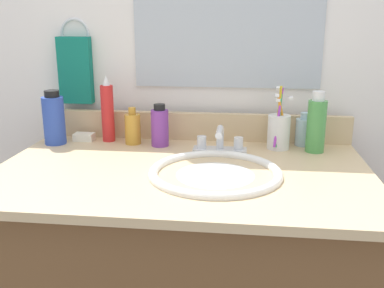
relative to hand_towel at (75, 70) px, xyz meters
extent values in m
cube|color=#D1B284|center=(0.40, -0.32, -0.23)|extent=(1.01, 0.63, 0.02)
cube|color=#D1B284|center=(0.40, -0.02, -0.17)|extent=(1.01, 0.02, 0.09)
cube|color=white|center=(0.40, 0.04, -0.39)|extent=(2.11, 0.04, 1.30)
torus|color=silver|center=(0.00, 0.02, 0.12)|extent=(0.10, 0.01, 0.10)
cube|color=#147260|center=(0.00, 0.00, 0.00)|extent=(0.11, 0.04, 0.22)
torus|color=white|center=(0.50, -0.36, -0.22)|extent=(0.35, 0.35, 0.02)
ellipsoid|color=white|center=(0.50, -0.36, -0.26)|extent=(0.30, 0.30, 0.11)
cylinder|color=#B2B5BA|center=(0.50, -0.36, -0.29)|extent=(0.04, 0.04, 0.01)
cube|color=silver|center=(0.50, -0.16, -0.21)|extent=(0.16, 0.05, 0.01)
cylinder|color=silver|center=(0.50, -0.16, -0.18)|extent=(0.02, 0.02, 0.06)
cylinder|color=silver|center=(0.50, -0.19, -0.15)|extent=(0.02, 0.09, 0.02)
cylinder|color=silver|center=(0.44, -0.16, -0.19)|extent=(0.03, 0.03, 0.04)
cylinder|color=silver|center=(0.55, -0.16, -0.19)|extent=(0.03, 0.03, 0.04)
cylinder|color=gold|center=(0.21, -0.10, -0.17)|extent=(0.05, 0.05, 0.10)
cylinder|color=gold|center=(0.21, -0.10, -0.11)|extent=(0.02, 0.02, 0.02)
cylinder|color=#2D4CB2|center=(-0.03, -0.13, -0.14)|extent=(0.07, 0.07, 0.15)
cylinder|color=black|center=(-0.03, -0.13, -0.06)|extent=(0.05, 0.05, 0.02)
cylinder|color=#7A3899|center=(0.30, -0.11, -0.16)|extent=(0.05, 0.05, 0.11)
cylinder|color=black|center=(0.30, -0.11, -0.10)|extent=(0.04, 0.04, 0.02)
cylinder|color=red|center=(0.13, -0.07, -0.13)|extent=(0.04, 0.04, 0.18)
cone|color=white|center=(0.13, -0.07, -0.02)|extent=(0.02, 0.02, 0.03)
cylinder|color=#4C9E4C|center=(0.78, -0.12, -0.14)|extent=(0.06, 0.06, 0.16)
cylinder|color=white|center=(0.78, -0.12, -0.05)|extent=(0.04, 0.04, 0.03)
cylinder|color=silver|center=(0.75, -0.05, -0.18)|extent=(0.05, 0.05, 0.09)
cylinder|color=silver|center=(0.75, -0.05, -0.12)|extent=(0.03, 0.03, 0.02)
cylinder|color=white|center=(0.67, -0.10, -0.17)|extent=(0.07, 0.07, 0.10)
cylinder|color=yellow|center=(0.67, -0.09, -0.12)|extent=(0.01, 0.03, 0.18)
cube|color=white|center=(0.67, -0.07, -0.04)|extent=(0.01, 0.02, 0.01)
cylinder|color=orange|center=(0.68, -0.09, -0.13)|extent=(0.05, 0.02, 0.16)
cube|color=white|center=(0.70, -0.09, -0.06)|extent=(0.01, 0.02, 0.01)
cylinder|color=green|center=(0.67, -0.11, -0.13)|extent=(0.02, 0.05, 0.16)
cube|color=white|center=(0.66, -0.13, -0.06)|extent=(0.01, 0.02, 0.01)
cylinder|color=#B23FBF|center=(0.67, -0.11, -0.12)|extent=(0.03, 0.06, 0.17)
cube|color=white|center=(0.66, -0.14, -0.05)|extent=(0.01, 0.02, 0.01)
cube|color=white|center=(0.04, -0.08, -0.21)|extent=(0.06, 0.04, 0.02)
camera|label=1|loc=(0.56, -1.43, 0.17)|focal=41.28mm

